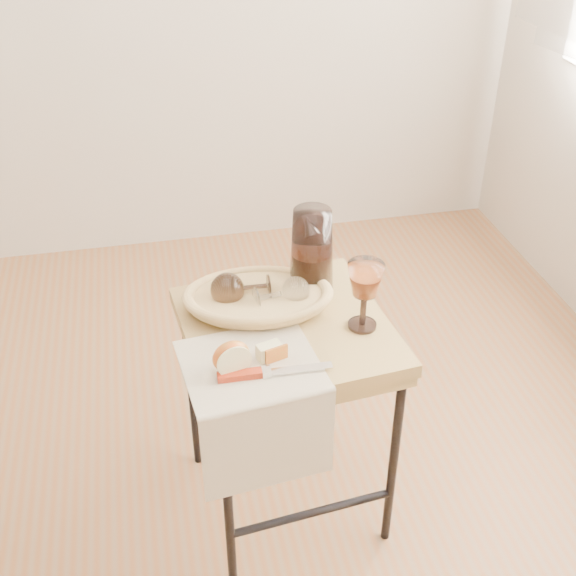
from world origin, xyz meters
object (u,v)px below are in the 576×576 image
object	(u,v)px
pitcher	(312,249)
goblet_lying_a	(245,288)
goblet_lying_b	(279,294)
side_table	(286,418)
wine_goblet	(364,296)
apple_half	(231,356)
table_knife	(270,371)
tea_towel	(250,365)
bread_basket	(258,300)

from	to	relation	value
pitcher	goblet_lying_a	bearing A→B (deg)	173.05
goblet_lying_b	pitcher	distance (m)	0.15
goblet_lying_b	pitcher	xyz separation A→B (m)	(0.11, 0.09, 0.06)
side_table	goblet_lying_b	world-z (taller)	goblet_lying_b
side_table	wine_goblet	distance (m)	0.45
goblet_lying_a	apple_half	size ratio (longest dim) A/B	1.61
goblet_lying_b	side_table	bearing A→B (deg)	-93.20
goblet_lying_a	table_knife	world-z (taller)	goblet_lying_a
apple_half	tea_towel	bearing A→B (deg)	5.00
goblet_lying_b	table_knife	world-z (taller)	goblet_lying_b
table_knife	side_table	bearing A→B (deg)	69.37
tea_towel	side_table	bearing A→B (deg)	44.84
bread_basket	table_knife	size ratio (longest dim) A/B	1.32
bread_basket	apple_half	world-z (taller)	apple_half
wine_goblet	table_knife	distance (m)	0.30
pitcher	apple_half	world-z (taller)	pitcher
wine_goblet	tea_towel	bearing A→B (deg)	-162.62
tea_towel	goblet_lying_a	world-z (taller)	goblet_lying_a
apple_half	table_knife	distance (m)	0.09
side_table	apple_half	bearing A→B (deg)	-135.75
pitcher	table_knife	size ratio (longest dim) A/B	1.04
wine_goblet	apple_half	world-z (taller)	wine_goblet
goblet_lying_b	apple_half	xyz separation A→B (m)	(-0.15, -0.22, -0.00)
goblet_lying_a	table_knife	xyz separation A→B (m)	(0.01, -0.28, -0.04)
goblet_lying_b	tea_towel	bearing A→B (deg)	-126.08
tea_towel	table_knife	distance (m)	0.06
apple_half	table_knife	xyz separation A→B (m)	(0.08, -0.03, -0.03)
goblet_lying_b	goblet_lying_a	bearing A→B (deg)	148.21
tea_towel	pitcher	bearing A→B (deg)	47.76
side_table	goblet_lying_b	size ratio (longest dim) A/B	5.33
goblet_lying_b	apple_half	size ratio (longest dim) A/B	1.36
side_table	tea_towel	size ratio (longest dim) A/B	2.06
side_table	table_knife	distance (m)	0.39
goblet_lying_b	wine_goblet	distance (m)	0.22
side_table	table_knife	world-z (taller)	table_knife
tea_towel	bread_basket	size ratio (longest dim) A/B	0.91
side_table	wine_goblet	xyz separation A→B (m)	(0.18, -0.05, 0.41)
tea_towel	goblet_lying_b	xyz separation A→B (m)	(0.11, 0.20, 0.05)
side_table	tea_towel	distance (m)	0.37
wine_goblet	bread_basket	bearing A→B (deg)	150.72
apple_half	goblet_lying_b	bearing A→B (deg)	43.35
table_knife	goblet_lying_b	bearing A→B (deg)	75.80
tea_towel	goblet_lying_a	bearing A→B (deg)	76.97
side_table	goblet_lying_a	size ratio (longest dim) A/B	4.49
tea_towel	goblet_lying_a	size ratio (longest dim) A/B	2.18
bread_basket	apple_half	bearing A→B (deg)	-106.58
tea_towel	goblet_lying_b	world-z (taller)	goblet_lying_b
goblet_lying_b	wine_goblet	bearing A→B (deg)	-39.29
goblet_lying_a	goblet_lying_b	xyz separation A→B (m)	(0.08, -0.03, -0.01)
side_table	table_knife	size ratio (longest dim) A/B	2.47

